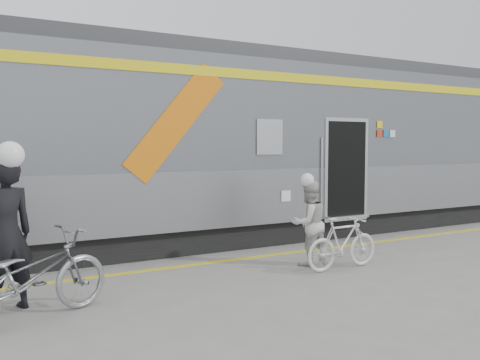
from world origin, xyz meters
TOP-DOWN VIEW (x-y plane):
  - ground at (0.00, 0.00)m, footprint 90.00×90.00m
  - train at (1.73, 4.19)m, footprint 24.00×3.17m
  - safety_strip at (0.00, 2.15)m, footprint 24.00×0.12m
  - man at (-3.02, 1.04)m, footprint 0.83×0.68m
  - bicycle_left at (-2.82, 0.49)m, footprint 2.17×1.37m
  - woman at (1.80, 1.21)m, footprint 0.73×0.58m
  - bicycle_right at (2.10, 0.66)m, footprint 1.49×0.46m
  - helmet_man at (-3.02, 1.04)m, footprint 0.34×0.34m
  - helmet_woman at (1.80, 1.21)m, footprint 0.23×0.23m

SIDE VIEW (x-z plane):
  - ground at x=0.00m, z-range 0.00..0.00m
  - safety_strip at x=0.00m, z-range 0.00..0.01m
  - bicycle_right at x=2.10m, z-range 0.00..0.89m
  - bicycle_left at x=-2.82m, z-range 0.00..1.07m
  - woman at x=1.80m, z-range 0.00..1.47m
  - man at x=-3.02m, z-range 0.00..1.95m
  - helmet_woman at x=1.80m, z-range 1.47..1.70m
  - train at x=1.73m, z-range 0.00..4.10m
  - helmet_man at x=-3.02m, z-range 1.95..2.29m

